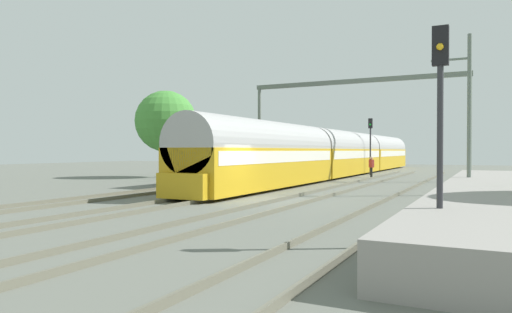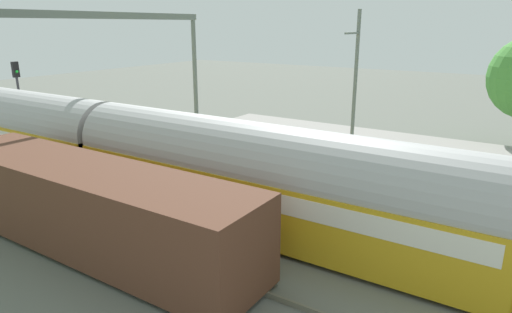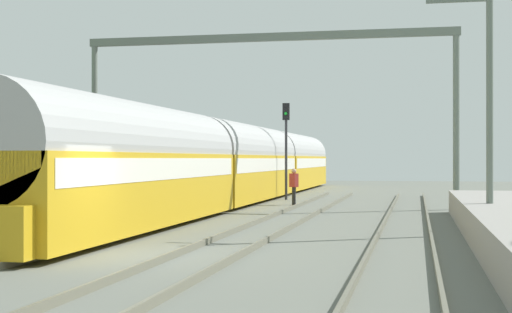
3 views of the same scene
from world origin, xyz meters
The scene contains 10 objects.
ground centered at (0.00, 0.00, 0.00)m, with size 120.00×120.00×0.00m, color slate.
track_west centered at (-2.10, 0.00, 0.08)m, with size 1.52×60.00×0.16m.
track_east centered at (2.10, 0.00, 0.08)m, with size 1.52×60.00×0.16m.
track_far_east centered at (6.30, 0.00, 0.08)m, with size 1.52×60.00×0.16m.
passenger_train centered at (-2.10, 22.14, 1.97)m, with size 2.93×49.20×3.82m.
freight_car centered at (-6.30, 10.00, 1.47)m, with size 2.80×13.00×2.70m.
person_crossing centered at (0.95, 19.53, 1.03)m, with size 0.46×0.44×1.73m.
railway_signal_far centered at (-0.18, 24.05, 3.29)m, with size 0.36×0.30×5.15m.
catenary_gantry centered at (0.00, 17.65, 5.93)m, with size 17.01×0.28×7.86m.
catenary_pole_east_mid centered at (8.66, 6.64, 4.15)m, with size 1.90×0.20×8.00m.
Camera 3 is at (6.64, -16.52, 2.20)m, focal length 54.17 mm.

